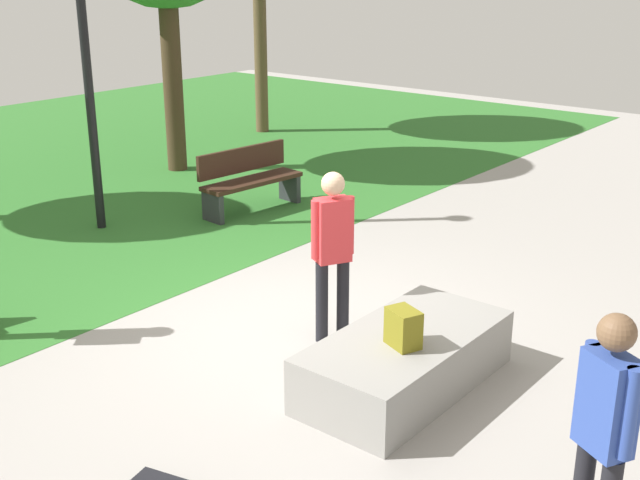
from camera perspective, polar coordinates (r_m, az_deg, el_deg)
name	(u,v)px	position (r m, az deg, el deg)	size (l,w,h in m)	color
ground_plane	(293,329)	(8.15, -1.91, -6.24)	(28.00, 28.00, 0.00)	#9E9993
concrete_ledge	(405,360)	(7.04, 6.01, -8.41)	(2.01, 0.98, 0.50)	gray
backpack_on_ledge	(403,328)	(6.67, 5.87, -6.16)	(0.28, 0.20, 0.32)	olive
skater_performing_trick	(605,425)	(5.05, 19.35, -12.14)	(0.33, 0.39, 1.66)	black
skater_watching	(333,244)	(7.57, 0.90, -0.31)	(0.39, 0.33, 1.67)	black
park_bench_by_oak	(249,178)	(11.82, -5.00, 4.35)	(1.64, 0.62, 0.91)	#331E14
lamp_post	(81,3)	(10.99, -16.45, 15.65)	(0.28, 0.28, 4.97)	black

